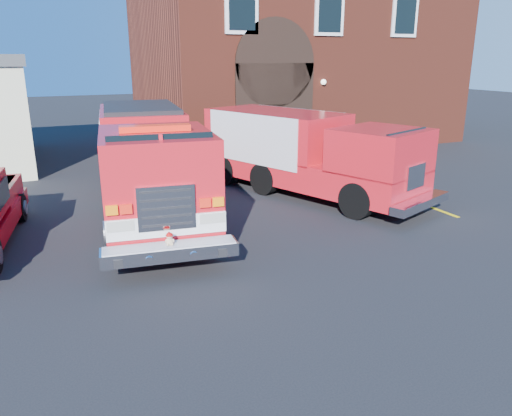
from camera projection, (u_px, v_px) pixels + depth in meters
name	position (u px, v px, depth m)	size (l,w,h in m)	color
ground	(235.00, 247.00, 11.70)	(100.00, 100.00, 0.00)	black
parking_stripe_near	(421.00, 203.00, 15.14)	(0.12, 3.00, 0.01)	yellow
parking_stripe_mid	(362.00, 182.00, 17.75)	(0.12, 3.00, 0.01)	yellow
parking_stripe_far	(318.00, 165.00, 20.36)	(0.12, 3.00, 0.01)	yellow
fire_station	(292.00, 56.00, 26.17)	(15.20, 10.20, 8.45)	maroon
fire_engine	(148.00, 161.00, 13.92)	(3.83, 9.50, 2.84)	black
secondary_truck	(306.00, 151.00, 15.86)	(5.01, 8.21, 2.55)	black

